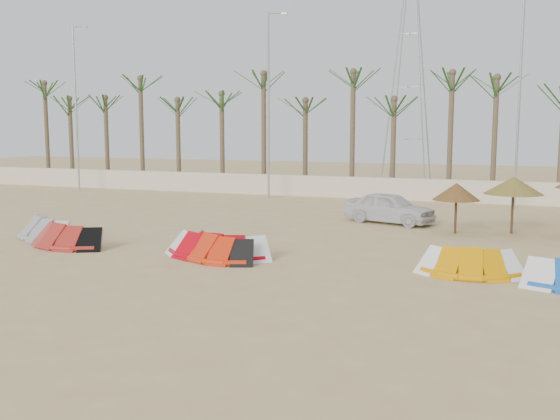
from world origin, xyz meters
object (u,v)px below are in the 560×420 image
at_px(kite_red_right, 220,243).
at_px(parasol_mid, 514,186).
at_px(kite_grey, 50,226).
at_px(car, 390,208).
at_px(kite_orange, 471,260).
at_px(kite_red_mid, 219,245).
at_px(parasol_left, 456,192).
at_px(kite_red_left, 72,233).

distance_m(kite_red_right, parasol_mid, 12.29).
bearing_deg(kite_grey, car, 34.23).
relative_size(kite_orange, car, 0.75).
height_order(kite_grey, kite_red_right, same).
height_order(kite_red_mid, parasol_left, parasol_left).
bearing_deg(car, kite_red_right, 174.24).
height_order(kite_grey, kite_orange, same).
xyz_separation_m(kite_red_left, parasol_mid, (15.15, 8.21, 1.54)).
relative_size(kite_red_right, kite_orange, 1.22).
relative_size(kite_grey, kite_red_mid, 1.05).
height_order(kite_grey, parasol_left, parasol_left).
distance_m(kite_red_left, car, 13.63).
height_order(kite_red_left, parasol_mid, parasol_mid).
xyz_separation_m(kite_red_left, kite_orange, (14.07, 0.36, -0.00)).
bearing_deg(parasol_mid, kite_red_mid, -137.24).
bearing_deg(parasol_left, kite_orange, -81.43).
bearing_deg(kite_red_left, kite_red_mid, -1.42).
xyz_separation_m(kite_orange, car, (-4.09, 8.92, 0.28)).
relative_size(kite_red_mid, kite_red_right, 0.97).
relative_size(parasol_mid, car, 0.57).
relative_size(kite_grey, kite_orange, 1.25).
relative_size(kite_red_right, parasol_mid, 1.60).
height_order(kite_red_right, parasol_mid, parasol_mid).
relative_size(kite_red_left, kite_orange, 1.24).
bearing_deg(car, kite_red_mid, 175.44).
bearing_deg(kite_grey, parasol_mid, 22.41).
bearing_deg(kite_grey, kite_red_mid, -9.06).
height_order(kite_red_left, car, car).
bearing_deg(parasol_left, kite_red_left, -150.22).
distance_m(kite_red_mid, parasol_left, 10.34).
xyz_separation_m(kite_red_mid, car, (3.87, 9.43, 0.28)).
relative_size(kite_red_left, car, 0.93).
xyz_separation_m(kite_grey, car, (11.97, 8.14, 0.28)).
height_order(kite_red_right, parasol_left, parasol_left).
bearing_deg(kite_red_right, kite_red_mid, -70.07).
distance_m(kite_grey, kite_red_left, 2.29).
distance_m(kite_grey, parasol_mid, 18.60).
bearing_deg(kite_red_mid, kite_red_left, 178.58).
height_order(kite_grey, car, car).
bearing_deg(kite_red_right, parasol_mid, 41.41).
relative_size(kite_orange, parasol_mid, 1.31).
height_order(kite_grey, kite_red_mid, same).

